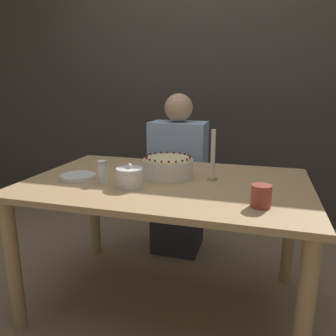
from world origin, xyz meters
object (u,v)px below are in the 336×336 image
Objects in this scene: sugar_bowl at (130,177)px; person_man_blue_shirt at (178,185)px; sugar_shaker at (103,172)px; candle at (213,160)px; cake at (168,167)px.

person_man_blue_shirt reaches higher than sugar_bowl.
person_man_blue_shirt is (0.03, 0.83, -0.28)m from sugar_bowl.
candle is (0.53, 0.21, 0.05)m from sugar_shaker.
sugar_bowl is 0.11× the size of person_man_blue_shirt.
candle is at bearing 21.70° from sugar_shaker.
sugar_shaker is at bearing 172.31° from sugar_bowl.
cake is 2.04× the size of sugar_bowl.
cake is 0.67m from person_man_blue_shirt.
sugar_bowl is 0.87m from person_man_blue_shirt.
candle reaches higher than sugar_bowl.
sugar_shaker is at bearing -143.55° from cake.
sugar_bowl is at bearing -7.69° from sugar_shaker.
cake is at bearing 61.23° from sugar_bowl.
cake is at bearing 36.45° from sugar_shaker.
sugar_shaker is at bearing -158.30° from candle.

